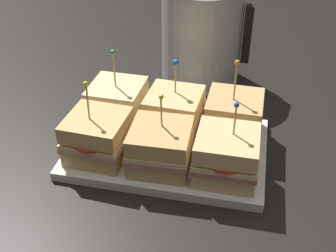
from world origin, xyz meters
TOP-DOWN VIEW (x-y plane):
  - ground_plane at (0.00, 0.00)m, footprint 6.00×6.00m
  - serving_platter at (0.00, 0.00)m, footprint 0.37×0.26m
  - sandwich_front_left at (-0.12, -0.06)m, footprint 0.12×0.12m
  - sandwich_front_center at (-0.00, -0.06)m, footprint 0.11×0.11m
  - sandwich_front_right at (0.12, -0.06)m, footprint 0.11×0.11m
  - sandwich_back_left at (-0.12, 0.06)m, footprint 0.11×0.11m
  - sandwich_back_center at (-0.00, 0.06)m, footprint 0.12×0.12m
  - sandwich_back_right at (0.12, 0.06)m, footprint 0.11×0.11m
  - kettle_steel at (0.01, 0.32)m, footprint 0.21×0.19m

SIDE VIEW (x-z plane):
  - ground_plane at x=0.00m, z-range 0.00..0.00m
  - serving_platter at x=0.00m, z-range 0.00..0.02m
  - sandwich_front_center at x=0.00m, z-range -0.01..0.13m
  - sandwich_back_center at x=0.00m, z-range -0.02..0.13m
  - sandwich_front_right at x=0.12m, z-range -0.01..0.13m
  - sandwich_back_left at x=-0.12m, z-range -0.02..0.14m
  - sandwich_front_left at x=-0.12m, z-range -0.02..0.14m
  - sandwich_back_right at x=0.12m, z-range -0.02..0.14m
  - kettle_steel at x=0.01m, z-range -0.01..0.25m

